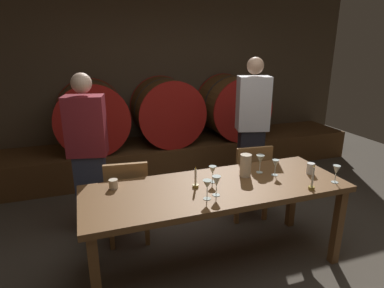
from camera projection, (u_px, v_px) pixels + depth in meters
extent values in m
plane|color=#4C443A|center=(246.00, 271.00, 2.83)|extent=(8.77, 8.77, 0.00)
cube|color=brown|center=(159.00, 79.00, 5.23)|extent=(6.75, 0.24, 2.71)
cube|color=brown|center=(169.00, 155.00, 5.07)|extent=(6.07, 0.90, 0.45)
cylinder|color=brown|center=(92.00, 116.00, 4.51)|extent=(0.97, 0.75, 0.97)
cylinder|color=#B21C16|center=(93.00, 122.00, 4.16)|extent=(0.99, 0.03, 0.99)
cylinder|color=#B21C16|center=(91.00, 111.00, 4.86)|extent=(0.99, 0.03, 0.99)
cylinder|color=#2D2D33|center=(92.00, 116.00, 4.51)|extent=(0.98, 0.04, 0.98)
cylinder|color=brown|center=(167.00, 111.00, 4.85)|extent=(0.97, 0.75, 0.97)
cylinder|color=#B21C16|center=(174.00, 116.00, 4.50)|extent=(0.99, 0.03, 0.99)
cylinder|color=#B21C16|center=(160.00, 106.00, 5.20)|extent=(0.99, 0.03, 0.99)
cylinder|color=#2D2D33|center=(167.00, 111.00, 4.85)|extent=(0.98, 0.04, 0.98)
cylinder|color=brown|center=(232.00, 107.00, 5.20)|extent=(0.97, 0.75, 0.97)
cylinder|color=#B21C16|center=(244.00, 111.00, 4.85)|extent=(0.99, 0.03, 0.99)
cylinder|color=#B21C16|center=(222.00, 103.00, 5.55)|extent=(0.99, 0.03, 0.99)
cylinder|color=#2D2D33|center=(232.00, 107.00, 5.20)|extent=(0.98, 0.04, 0.98)
cube|color=brown|center=(216.00, 189.00, 2.71)|extent=(2.23, 0.79, 0.05)
cube|color=brown|center=(96.00, 281.00, 2.21)|extent=(0.07, 0.07, 0.72)
cube|color=brown|center=(337.00, 227.00, 2.85)|extent=(0.07, 0.07, 0.72)
cube|color=brown|center=(91.00, 230.00, 2.80)|extent=(0.07, 0.07, 0.72)
cube|color=brown|center=(292.00, 195.00, 3.45)|extent=(0.07, 0.07, 0.72)
cube|color=olive|center=(128.00, 199.00, 3.21)|extent=(0.45, 0.45, 0.04)
cube|color=olive|center=(126.00, 185.00, 2.97)|extent=(0.40, 0.09, 0.42)
cube|color=olive|center=(144.00, 209.00, 3.47)|extent=(0.05, 0.05, 0.42)
cube|color=olive|center=(112.00, 212.00, 3.40)|extent=(0.05, 0.05, 0.42)
cube|color=olive|center=(147.00, 226.00, 3.15)|extent=(0.05, 0.05, 0.42)
cube|color=olive|center=(111.00, 230.00, 3.08)|extent=(0.05, 0.05, 0.42)
cube|color=olive|center=(246.00, 179.00, 3.66)|extent=(0.44, 0.44, 0.04)
cube|color=olive|center=(254.00, 166.00, 3.42)|extent=(0.40, 0.08, 0.42)
cube|color=olive|center=(253.00, 190.00, 3.93)|extent=(0.05, 0.05, 0.42)
cube|color=olive|center=(226.00, 193.00, 3.85)|extent=(0.05, 0.05, 0.42)
cube|color=olive|center=(265.00, 202.00, 3.61)|extent=(0.05, 0.05, 0.42)
cube|color=olive|center=(237.00, 206.00, 3.53)|extent=(0.05, 0.05, 0.42)
cube|color=#33384C|center=(92.00, 192.00, 3.38)|extent=(0.34, 0.26, 0.84)
cube|color=maroon|center=(86.00, 126.00, 3.17)|extent=(0.42, 0.31, 0.60)
sphere|color=beige|center=(81.00, 83.00, 3.04)|extent=(0.20, 0.20, 0.20)
cube|color=black|center=(250.00, 163.00, 4.11)|extent=(0.34, 0.27, 0.90)
cube|color=silver|center=(253.00, 104.00, 3.88)|extent=(0.43, 0.33, 0.65)
sphere|color=#D8A884|center=(255.00, 66.00, 3.75)|extent=(0.20, 0.20, 0.20)
cylinder|color=olive|center=(196.00, 186.00, 2.67)|extent=(0.05, 0.05, 0.02)
cylinder|color=#EDE5CC|center=(196.00, 177.00, 2.65)|extent=(0.02, 0.02, 0.14)
cone|color=yellow|center=(196.00, 168.00, 2.62)|extent=(0.01, 0.01, 0.02)
cylinder|color=olive|center=(311.00, 188.00, 2.64)|extent=(0.05, 0.05, 0.02)
cylinder|color=#EDE5CC|center=(313.00, 177.00, 2.61)|extent=(0.02, 0.02, 0.17)
cone|color=yellow|center=(314.00, 166.00, 2.58)|extent=(0.01, 0.01, 0.02)
cylinder|color=beige|center=(246.00, 165.00, 2.88)|extent=(0.10, 0.10, 0.20)
cylinder|color=silver|center=(207.00, 198.00, 2.48)|extent=(0.06, 0.06, 0.00)
cylinder|color=silver|center=(207.00, 193.00, 2.47)|extent=(0.01, 0.01, 0.09)
cone|color=silver|center=(207.00, 184.00, 2.45)|extent=(0.07, 0.07, 0.07)
cylinder|color=silver|center=(216.00, 195.00, 2.54)|extent=(0.06, 0.06, 0.00)
cylinder|color=silver|center=(216.00, 191.00, 2.53)|extent=(0.01, 0.01, 0.07)
cone|color=silver|center=(216.00, 181.00, 2.50)|extent=(0.07, 0.07, 0.09)
cylinder|color=silver|center=(212.00, 182.00, 2.78)|extent=(0.06, 0.06, 0.00)
cylinder|color=silver|center=(212.00, 178.00, 2.77)|extent=(0.01, 0.01, 0.07)
cone|color=silver|center=(213.00, 170.00, 2.75)|extent=(0.06, 0.06, 0.07)
cylinder|color=silver|center=(259.00, 172.00, 2.99)|extent=(0.06, 0.06, 0.00)
cylinder|color=silver|center=(260.00, 168.00, 2.97)|extent=(0.01, 0.01, 0.09)
cone|color=silver|center=(260.00, 159.00, 2.95)|extent=(0.08, 0.08, 0.08)
cylinder|color=silver|center=(275.00, 175.00, 2.93)|extent=(0.06, 0.06, 0.00)
cylinder|color=silver|center=(275.00, 171.00, 2.91)|extent=(0.01, 0.01, 0.07)
cone|color=silver|center=(276.00, 164.00, 2.89)|extent=(0.06, 0.06, 0.07)
cylinder|color=silver|center=(335.00, 182.00, 2.77)|extent=(0.06, 0.06, 0.00)
cylinder|color=silver|center=(335.00, 178.00, 2.76)|extent=(0.01, 0.01, 0.07)
cone|color=silver|center=(336.00, 170.00, 2.74)|extent=(0.06, 0.06, 0.08)
cylinder|color=beige|center=(113.00, 184.00, 2.65)|extent=(0.07, 0.07, 0.08)
cylinder|color=white|center=(311.00, 168.00, 2.95)|extent=(0.07, 0.07, 0.10)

